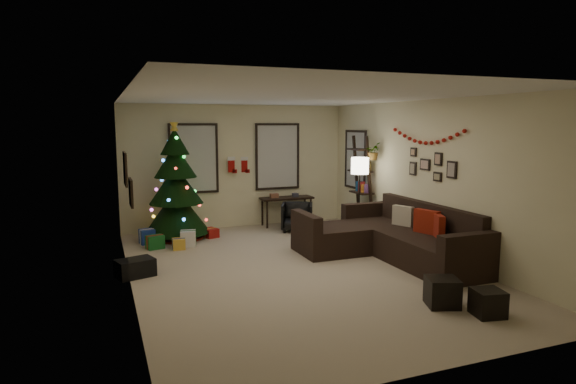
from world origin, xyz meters
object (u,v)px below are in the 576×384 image
object	(u,v)px
desk	(287,200)
desk_chair	(297,217)
christmas_tree	(176,189)
sofa	(391,239)
bookshelf	(362,186)

from	to	relation	value
desk	desk_chair	distance (m)	0.70
desk_chair	desk	bearing A→B (deg)	113.66
desk	christmas_tree	bearing A→B (deg)	-170.76
sofa	desk	bearing A→B (deg)	102.84
christmas_tree	desk_chair	xyz separation A→B (m)	(2.51, -0.24, -0.69)
desk	bookshelf	world-z (taller)	bookshelf
sofa	desk_chair	xyz separation A→B (m)	(-0.73, 2.51, -0.00)
christmas_tree	sofa	size ratio (longest dim) A/B	0.78
desk_chair	bookshelf	bearing A→B (deg)	-2.23
desk	desk_chair	world-z (taller)	desk
sofa	bookshelf	xyz separation A→B (m)	(0.50, 1.89, 0.68)
sofa	desk_chair	world-z (taller)	sofa
christmas_tree	desk	size ratio (longest dim) A/B	2.02
christmas_tree	desk	world-z (taller)	christmas_tree
christmas_tree	bookshelf	bearing A→B (deg)	-12.95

